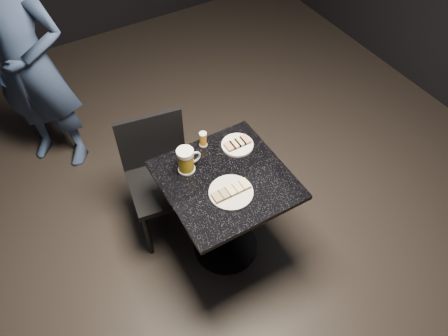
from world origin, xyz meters
The scene contains 10 objects.
floor centered at (0.00, 0.00, 0.00)m, with size 6.00×6.00×0.00m, color black.
plate_large centered at (-0.03, -0.11, 0.76)m, with size 0.25×0.25×0.01m, color silver.
plate_small centered at (0.19, 0.19, 0.76)m, with size 0.19×0.19×0.01m, color white.
patron centered at (-0.70, 1.45, 0.89)m, with size 0.65×0.43×1.78m, color navy.
table centered at (0.00, 0.00, 0.51)m, with size 0.70×0.70×0.75m.
beer_mug centered at (-0.16, 0.17, 0.83)m, with size 0.15×0.10×0.16m.
beer_tumbler centered at (0.02, 0.30, 0.80)m, with size 0.05×0.05×0.10m.
chair centered at (-0.24, 0.44, 0.50)m, with size 0.49×0.49×0.88m.
canapes_on_plate_large centered at (-0.03, -0.11, 0.77)m, with size 0.22×0.07×0.02m.
canapes_on_plate_small centered at (0.19, 0.19, 0.77)m, with size 0.16×0.07×0.02m.
Camera 1 is at (-0.80, -1.35, 2.67)m, focal length 35.00 mm.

